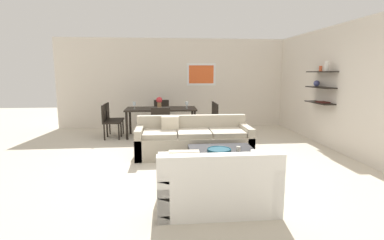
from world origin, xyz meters
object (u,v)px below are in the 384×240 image
(wine_glass_right_near, at_px, (187,104))
(decorative_bowl, at_px, (219,150))
(candle_jar, at_px, (238,149))
(dining_chair_right_far, at_px, (210,116))
(wine_glass_left_near, at_px, (134,104))
(wine_glass_right_far, at_px, (186,103))
(dining_table, at_px, (161,111))
(dining_chair_head, at_px, (162,113))
(sofa_beige, at_px, (193,141))
(centerpiece_vase, at_px, (159,102))
(dining_chair_left_far, at_px, (112,117))
(dining_chair_right_near, at_px, (212,118))
(dining_chair_left_near, at_px, (109,119))
(dining_chair_foot, at_px, (161,123))
(loveseat_white, at_px, (215,184))
(coffee_table, at_px, (223,162))

(wine_glass_right_near, bearing_deg, decorative_bowl, -84.12)
(candle_jar, distance_m, dining_chair_right_far, 3.23)
(candle_jar, bearing_deg, wine_glass_left_near, 124.35)
(wine_glass_left_near, bearing_deg, wine_glass_right_far, 8.74)
(decorative_bowl, xyz_separation_m, wine_glass_right_near, (-0.31, 2.97, 0.46))
(decorative_bowl, relative_size, dining_table, 0.21)
(wine_glass_right_far, bearing_deg, dining_chair_head, 133.26)
(sofa_beige, distance_m, centerpiece_vase, 2.06)
(decorative_bowl, xyz_separation_m, wine_glass_right_far, (-0.31, 3.18, 0.45))
(dining_chair_head, distance_m, wine_glass_right_far, 1.06)
(dining_chair_left_far, bearing_deg, dining_chair_right_near, -8.18)
(decorative_bowl, bearing_deg, candle_jar, 5.52)
(dining_chair_left_near, xyz_separation_m, wine_glass_right_near, (2.01, 0.09, 0.37))
(dining_table, xyz_separation_m, dining_chair_right_near, (1.33, -0.19, -0.17))
(sofa_beige, xyz_separation_m, wine_glass_left_near, (-1.36, 1.75, 0.59))
(dining_chair_foot, bearing_deg, wine_glass_left_near, 133.26)
(loveseat_white, xyz_separation_m, wine_glass_left_near, (-1.41, 4.13, 0.59))
(dining_chair_head, bearing_deg, coffee_table, -74.43)
(dining_table, height_order, wine_glass_right_far, wine_glass_right_far)
(coffee_table, height_order, candle_jar, candle_jar)
(decorative_bowl, relative_size, wine_glass_left_near, 2.11)
(coffee_table, bearing_deg, loveseat_white, -106.13)
(coffee_table, bearing_deg, centerpiece_vase, 110.51)
(dining_chair_head, xyz_separation_m, wine_glass_left_near, (-0.68, -0.94, 0.38))
(dining_chair_foot, bearing_deg, dining_chair_right_far, 37.56)
(dining_chair_foot, bearing_deg, dining_chair_left_near, 154.28)
(centerpiece_vase, bearing_deg, dining_chair_left_far, 169.92)
(decorative_bowl, xyz_separation_m, wine_glass_left_near, (-1.67, 2.97, 0.47))
(wine_glass_right_near, height_order, centerpiece_vase, centerpiece_vase)
(dining_chair_right_near, relative_size, dining_chair_right_far, 1.00)
(dining_chair_foot, xyz_separation_m, wine_glass_right_near, (0.68, 0.73, 0.37))
(dining_table, distance_m, dining_chair_left_far, 1.35)
(candle_jar, height_order, dining_chair_right_far, dining_chair_right_far)
(wine_glass_right_near, xyz_separation_m, wine_glass_left_near, (-1.37, 0.00, 0.01))
(dining_chair_head, bearing_deg, sofa_beige, -75.95)
(dining_chair_right_far, bearing_deg, dining_table, -171.82)
(dining_chair_right_near, relative_size, centerpiece_vase, 2.93)
(dining_chair_right_far, bearing_deg, coffee_table, -94.57)
(sofa_beige, xyz_separation_m, coffee_table, (0.40, -1.16, -0.10))
(sofa_beige, relative_size, dining_chair_right_near, 2.64)
(wine_glass_left_near, bearing_deg, decorative_bowl, -60.58)
(decorative_bowl, xyz_separation_m, dining_chair_left_near, (-2.32, 2.88, 0.09))
(loveseat_white, distance_m, dining_chair_right_far, 4.47)
(dining_chair_right_near, bearing_deg, decorative_bowl, -96.74)
(loveseat_white, relative_size, decorative_bowl, 3.67)
(dining_chair_foot, bearing_deg, sofa_beige, -56.76)
(loveseat_white, bearing_deg, wine_glass_right_near, 90.53)
(sofa_beige, height_order, wine_glass_right_near, wine_glass_right_near)
(dining_chair_foot, distance_m, dining_chair_left_near, 1.48)
(dining_table, bearing_deg, dining_chair_foot, -90.00)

